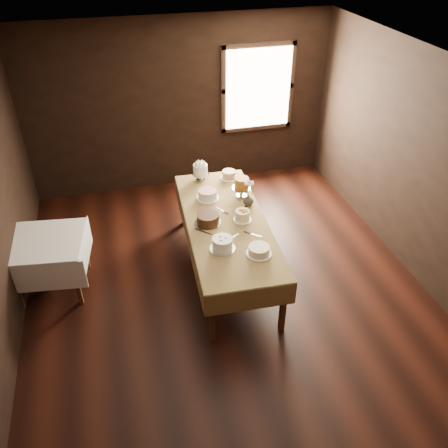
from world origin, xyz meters
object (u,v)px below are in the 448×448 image
Objects in this scene: side_table at (47,246)px; cake_server_e at (207,233)px; cake_lattice at (208,195)px; cake_chocolate at (208,219)px; cake_flowers at (242,216)px; cake_speckled at (229,175)px; cake_server_d at (247,206)px; cake_meringue at (200,173)px; display_table at (226,224)px; cake_server_c at (220,209)px; cake_cream at (259,251)px; flower_vase at (248,200)px; cake_server_a at (234,236)px; cake_swirl at (222,244)px; cake_server_b at (256,235)px; cake_caramel at (241,188)px.

side_table is 4.17× the size of cake_server_e.
cake_chocolate reaches higher than cake_lattice.
cake_chocolate is at bearing 174.20° from cake_flowers.
cake_speckled reaches higher than cake_server_d.
side_table is at bearing 173.99° from cake_chocolate.
cake_meringue is (2.13, 0.89, 0.25)m from side_table.
cake_server_c reaches higher than display_table.
cake_server_e is (-0.62, -1.25, -0.05)m from cake_speckled.
display_table is at bearing 104.24° from cake_cream.
display_table is 17.95× the size of flower_vase.
side_table is (-2.22, 0.21, -0.07)m from display_table.
cake_cream is at bearing -92.22° from cake_server_a.
cake_chocolate is 0.44m from cake_flowers.
cake_server_a reaches higher than display_table.
cake_server_a and cake_server_c have the same top height.
cake_cream is at bearing -134.55° from cake_server_d.
cake_swirl reaches higher than cake_server_d.
side_table is 4.17× the size of cake_server_a.
cake_server_e is at bearing -162.72° from cake_flowers.
cake_meringue is at bearing 127.28° from cake_server_e.
cake_swirl reaches higher than cake_speckled.
cake_meringue is 0.94m from flower_vase.
cake_meringue is 1.13× the size of cake_server_b.
side_table is at bearing -173.09° from cake_caramel.
cake_cream reaches higher than cake_server_e.
cake_speckled is 0.72× the size of cake_chocolate.
flower_vase reaches higher than display_table.
cake_cream is (0.30, -1.33, -0.01)m from cake_lattice.
cake_server_a is (-0.31, -1.40, -0.05)m from cake_speckled.
cake_lattice is 1.05m from cake_server_b.
cake_server_b is at bearing -79.14° from cake_flowers.
display_table is 10.94× the size of cake_server_d.
cake_speckled is at bearing 62.02° from cake_chocolate.
cake_flowers reaches higher than cake_server_c.
cake_server_e is (-0.57, 0.20, 0.00)m from cake_server_b.
cake_server_e is (-0.06, -0.20, -0.06)m from cake_chocolate.
cake_speckled is 1.04× the size of cake_server_d.
display_table is at bearing -79.61° from cake_lattice.
cake_swirl reaches higher than cake_server_b.
cake_chocolate is at bearing 97.87° from cake_server_a.
cake_server_e reaches higher than display_table.
cake_server_b is 0.61m from cake_server_e.
cake_server_e is at bearing 131.66° from cake_cream.
cake_meringue is at bearing 94.78° from display_table.
cake_cream is (0.28, -1.85, -0.07)m from cake_meringue.
cake_meringue is 1.32m from cake_server_e.
cake_caramel reaches higher than cake_server_e.
cake_chocolate reaches higher than side_table.
cake_lattice is 1.45× the size of cake_server_e.
flower_vase reaches higher than cake_server_e.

